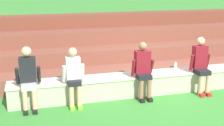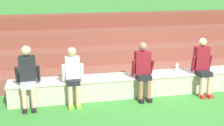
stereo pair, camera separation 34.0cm
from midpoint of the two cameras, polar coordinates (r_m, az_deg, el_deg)
name	(u,v)px [view 2 (the right image)]	position (r m, az deg, el deg)	size (l,w,h in m)	color
ground_plane	(167,96)	(7.78, 11.64, -6.15)	(80.00, 80.00, 0.00)	#388433
stone_seating_wall	(164,82)	(7.93, 10.94, -3.55)	(7.72, 0.60, 0.52)	#B7AF9E
brick_bleachers	(135,47)	(10.16, 5.42, 3.01)	(11.09, 3.16, 1.68)	brown
person_far_left	(28,75)	(6.93, -14.30, -2.25)	(0.54, 0.53, 1.43)	#DBAD89
person_left_of_center	(73,75)	(6.93, -6.01, -2.27)	(0.50, 0.49, 1.36)	#DBAD89
person_center	(143,69)	(7.29, 7.23, -1.21)	(0.55, 0.49, 1.40)	#996B4C
person_right_of_center	(203,65)	(7.92, 17.95, -0.39)	(0.53, 0.57, 1.44)	#DBAD89
water_bottle_near_right	(177,68)	(8.01, 13.35, -0.85)	(0.08, 0.08, 0.23)	silver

